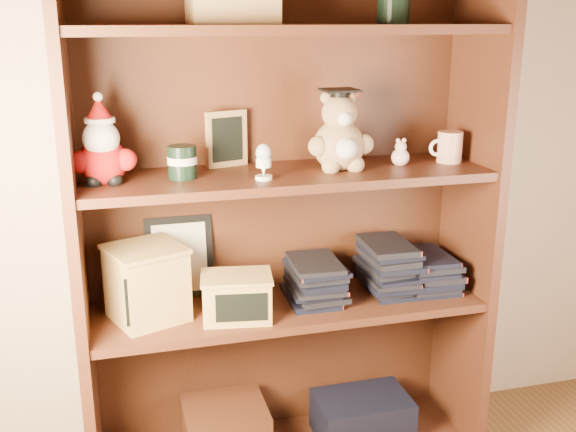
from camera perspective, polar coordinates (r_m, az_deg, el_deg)
The scene contains 16 objects.
bookcase at distance 1.99m, azimuth -0.45°, elevation -0.74°, with size 1.20×0.35×1.60m.
shelf_lower at distance 2.03m, azimuth -0.00°, elevation -7.67°, with size 1.14×0.33×0.02m.
shelf_upper at distance 1.90m, azimuth -0.00°, elevation 3.40°, with size 1.14×0.33×0.02m.
santa_plush at distance 1.81m, azimuth -15.47°, elevation 5.42°, with size 0.17×0.13×0.24m.
teachers_tin at distance 1.84m, azimuth -8.94°, elevation 4.57°, with size 0.08×0.08×0.09m.
chalkboard_plaque at distance 1.96m, azimuth -5.22°, elevation 6.44°, with size 0.13×0.09×0.16m.
egg_cup at distance 1.80m, azimuth -2.09°, elevation 4.73°, with size 0.05×0.05×0.10m.
grad_teddy_bear at distance 1.92m, azimuth 4.40°, elevation 6.56°, with size 0.19×0.17×0.23m.
pink_figurine at distance 2.01m, azimuth 9.49°, elevation 5.14°, with size 0.05×0.05×0.08m.
teacher_mug at distance 2.07m, azimuth 13.48°, elevation 5.70°, with size 0.10×0.07×0.09m.
certificate_frame at distance 2.06m, azimuth -9.15°, elevation -3.45°, with size 0.20×0.05×0.25m.
treats_box at distance 1.92m, azimuth -11.88°, elevation -5.55°, with size 0.25×0.25×0.21m.
pencils_box at distance 1.91m, azimuth -4.36°, elevation -6.81°, with size 0.22×0.17×0.13m.
book_stack_left at distance 2.02m, azimuth 2.13°, elevation -5.45°, with size 0.14×0.20×0.13m.
book_stack_mid at distance 2.10m, azimuth 8.64°, elevation -4.33°, with size 0.14×0.20×0.16m.
book_stack_right at distance 2.16m, azimuth 11.78°, elevation -4.56°, with size 0.14×0.20×0.11m.
Camera 1 is at (-0.42, -0.48, 1.37)m, focal length 42.00 mm.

